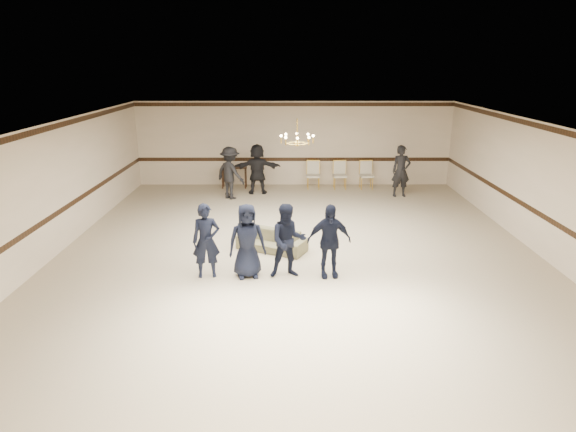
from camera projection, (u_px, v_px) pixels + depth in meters
name	position (u px, v px, depth m)	size (l,w,h in m)	color
room	(298.00, 188.00, 12.44)	(12.01, 14.01, 3.21)	tan
chair_rail	(294.00, 159.00, 19.29)	(12.00, 0.02, 0.14)	black
crown_molding	(294.00, 104.00, 18.68)	(12.00, 0.02, 0.14)	black
chandelier	(297.00, 131.00, 13.02)	(0.94, 0.94, 0.89)	gold
boy_a	(206.00, 241.00, 10.97)	(0.61, 0.40, 1.67)	black
boy_b	(247.00, 241.00, 10.97)	(0.82, 0.53, 1.67)	black
boy_c	(288.00, 241.00, 10.98)	(0.81, 0.63, 1.67)	black
boy_d	(329.00, 241.00, 10.98)	(0.98, 0.41, 1.67)	black
settee	(272.00, 240.00, 12.70)	(1.75, 0.69, 0.51)	#6D6D49
adult_left	(230.00, 173.00, 17.33)	(1.18, 0.68, 1.82)	black
adult_mid	(257.00, 169.00, 18.00)	(1.69, 0.54, 1.82)	black
adult_right	(401.00, 171.00, 17.63)	(0.67, 0.44, 1.82)	black
banquet_chair_left	(313.00, 175.00, 18.78)	(0.50, 0.50, 1.03)	beige
banquet_chair_mid	(340.00, 175.00, 18.78)	(0.50, 0.50, 1.03)	beige
banquet_chair_right	(366.00, 175.00, 18.78)	(0.50, 0.50, 1.03)	beige
console_table	(234.00, 177.00, 19.00)	(0.98, 0.41, 0.82)	#331E11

